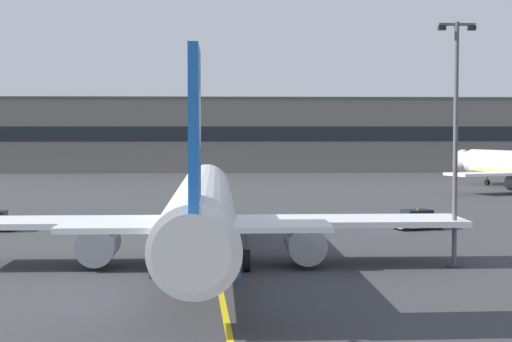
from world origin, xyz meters
TOP-DOWN VIEW (x-y plane):
  - ground_plane at (0.00, 0.00)m, footprint 400.00×400.00m
  - taxiway_centreline at (0.00, 30.00)m, footprint 6.47×179.90m
  - airliner_foreground at (-0.15, 11.13)m, footprint 32.00×41.40m
  - apron_lamp_post at (15.01, 10.32)m, footprint 2.24×0.90m
  - service_car_third at (17.32, 28.91)m, footprint 4.56×3.07m
  - safety_cone_by_nose_gear at (1.94, 27.03)m, footprint 0.44×0.44m
  - terminal_building at (-5.68, 122.94)m, footprint 162.20×12.40m

SIDE VIEW (x-z plane):
  - ground_plane at x=0.00m, z-range 0.00..0.00m
  - taxiway_centreline at x=0.00m, z-range 0.00..0.01m
  - safety_cone_by_nose_gear at x=1.94m, z-range -0.02..0.53m
  - service_car_third at x=17.32m, z-range -0.13..1.66m
  - airliner_foreground at x=-0.15m, z-range -2.46..9.19m
  - terminal_building at x=-5.68m, z-range 0.01..14.38m
  - apron_lamp_post at x=15.01m, z-range 0.32..14.99m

